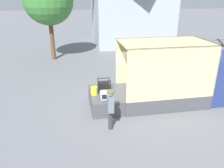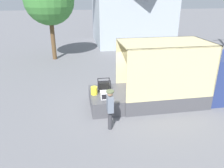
{
  "view_description": "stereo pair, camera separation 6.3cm",
  "coord_description": "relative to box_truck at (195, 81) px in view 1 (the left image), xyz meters",
  "views": [
    {
      "loc": [
        -2.16,
        -9.79,
        5.26
      ],
      "look_at": [
        -0.46,
        -0.2,
        1.28
      ],
      "focal_mm": 35.0,
      "sensor_mm": 36.0,
      "label": 1
    },
    {
      "loc": [
        -2.09,
        -9.8,
        5.26
      ],
      "look_at": [
        -0.46,
        -0.2,
        1.28
      ],
      "focal_mm": 35.0,
      "sensor_mm": 36.0,
      "label": 2
    }
  ],
  "objects": [
    {
      "name": "ground_plane",
      "position": [
        -4.06,
        -0.0,
        -1.03
      ],
      "size": [
        160.0,
        160.0,
        0.0
      ],
      "primitive_type": "plane",
      "color": "slate"
    },
    {
      "name": "street_tree",
      "position": [
        -8.0,
        9.55,
        3.88
      ],
      "size": [
        4.03,
        4.03,
        6.94
      ],
      "color": "brown",
      "rests_on": "ground"
    },
    {
      "name": "microwave",
      "position": [
        -4.91,
        -0.57,
        -0.12
      ],
      "size": [
        0.45,
        0.43,
        0.34
      ],
      "color": "white",
      "rests_on": "tailgate_deck"
    },
    {
      "name": "orange_bucket",
      "position": [
        -5.38,
        -0.05,
        -0.1
      ],
      "size": [
        0.33,
        0.33,
        0.39
      ],
      "color": "yellow",
      "rests_on": "tailgate_deck"
    },
    {
      "name": "worker_person",
      "position": [
        -4.91,
        -2.04,
        0.06
      ],
      "size": [
        0.32,
        0.44,
        1.76
      ],
      "color": "#38383D",
      "rests_on": "ground"
    },
    {
      "name": "box_truck",
      "position": [
        0.0,
        0.0,
        0.0
      ],
      "size": [
        6.67,
        2.5,
        3.2
      ],
      "color": "navy",
      "rests_on": "ground"
    },
    {
      "name": "tailgate_deck",
      "position": [
        -4.82,
        -0.0,
        -0.66
      ],
      "size": [
        1.53,
        2.37,
        0.73
      ],
      "primitive_type": "cube",
      "color": "#4C4C51",
      "rests_on": "ground"
    },
    {
      "name": "house_backdrop",
      "position": [
        0.37,
        15.61,
        2.89
      ],
      "size": [
        8.58,
        8.25,
        7.69
      ],
      "color": "#A8B2BC",
      "rests_on": "ground"
    },
    {
      "name": "portable_generator",
      "position": [
        -4.81,
        0.43,
        -0.07
      ],
      "size": [
        0.63,
        0.44,
        0.58
      ],
      "color": "black",
      "rests_on": "tailgate_deck"
    }
  ]
}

